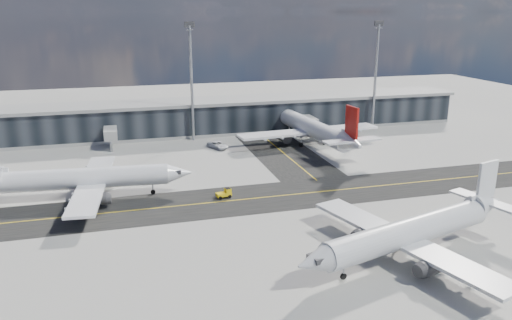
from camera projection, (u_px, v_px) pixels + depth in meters
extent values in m
plane|color=gray|center=(238.00, 209.00, 81.87)|extent=(300.00, 300.00, 0.00)
cube|color=black|center=(233.00, 200.00, 85.57)|extent=(180.00, 14.00, 0.02)
cube|color=black|center=(277.00, 148.00, 118.81)|extent=(14.00, 50.00, 0.02)
cube|color=yellow|center=(233.00, 200.00, 85.56)|extent=(180.00, 0.25, 0.01)
cube|color=yellow|center=(277.00, 148.00, 118.80)|extent=(0.25, 50.00, 0.01)
cube|color=black|center=(189.00, 119.00, 131.52)|extent=(150.00, 12.00, 8.00)
cube|color=gray|center=(188.00, 102.00, 130.27)|extent=(152.00, 13.00, 0.80)
cube|color=gray|center=(190.00, 132.00, 132.55)|extent=(150.00, 12.20, 0.80)
cube|color=gray|center=(111.00, 132.00, 119.15)|extent=(3.00, 10.00, 2.40)
cylinder|color=gray|center=(111.00, 147.00, 115.19)|extent=(0.60, 0.60, 2.40)
cube|color=gray|center=(306.00, 120.00, 131.97)|extent=(3.00, 10.00, 2.40)
cylinder|color=gray|center=(313.00, 133.00, 128.01)|extent=(0.60, 0.60, 2.40)
cylinder|color=gray|center=(192.00, 84.00, 122.21)|extent=(0.70, 0.70, 28.00)
cube|color=#2D2D30|center=(189.00, 25.00, 118.15)|extent=(2.50, 0.50, 1.40)
cylinder|color=gray|center=(375.00, 78.00, 135.03)|extent=(0.70, 0.70, 28.00)
cube|color=#2D2D30|center=(379.00, 23.00, 130.97)|extent=(2.50, 0.50, 1.40)
cylinder|color=white|center=(87.00, 178.00, 85.71)|extent=(27.73, 6.21, 3.67)
cone|color=white|center=(178.00, 173.00, 88.35)|extent=(4.91, 4.08, 3.67)
cube|color=white|center=(93.00, 183.00, 86.13)|extent=(7.47, 31.46, 0.46)
cylinder|color=#2D2D30|center=(103.00, 178.00, 91.76)|extent=(4.03, 2.46, 2.11)
cylinder|color=#2D2D30|center=(95.00, 199.00, 81.38)|extent=(4.03, 2.46, 2.11)
cube|color=silver|center=(102.00, 174.00, 91.55)|extent=(1.86, 0.54, 0.73)
cube|color=silver|center=(94.00, 195.00, 81.17)|extent=(1.86, 0.54, 0.73)
cube|color=#2D2D30|center=(176.00, 171.00, 88.16)|extent=(2.01, 2.18, 0.64)
cylinder|color=gray|center=(153.00, 188.00, 88.30)|extent=(0.24, 0.24, 1.83)
cylinder|color=black|center=(153.00, 192.00, 88.50)|extent=(0.85, 0.40, 0.83)
cylinder|color=black|center=(85.00, 190.00, 89.05)|extent=(1.05, 0.55, 1.01)
cylinder|color=black|center=(81.00, 201.00, 83.86)|extent=(1.05, 0.55, 1.01)
cylinder|color=white|center=(311.00, 128.00, 120.25)|extent=(7.18, 31.86, 4.21)
cone|color=white|center=(281.00, 114.00, 136.28)|extent=(4.69, 5.64, 4.21)
cone|color=white|center=(352.00, 143.00, 103.57)|extent=(4.79, 6.69, 4.21)
cube|color=white|center=(309.00, 131.00, 121.50)|extent=(36.15, 8.63, 0.53)
cylinder|color=#2D2D30|center=(284.00, 137.00, 120.60)|extent=(2.83, 4.63, 2.42)
cylinder|color=#2D2D30|center=(330.00, 133.00, 124.93)|extent=(2.83, 4.63, 2.42)
cube|color=silver|center=(284.00, 134.00, 120.36)|extent=(0.62, 2.14, 0.84)
cube|color=silver|center=(330.00, 129.00, 124.69)|extent=(0.62, 2.14, 0.84)
cube|color=#AB110B|center=(352.00, 122.00, 102.78)|extent=(0.89, 4.45, 6.53)
cube|color=white|center=(352.00, 140.00, 103.39)|extent=(12.86, 4.13, 0.37)
cube|color=#2D2D30|center=(282.00, 113.00, 135.69)|extent=(2.51, 2.32, 0.74)
cylinder|color=gray|center=(289.00, 129.00, 132.41)|extent=(0.28, 0.28, 2.11)
cylinder|color=black|center=(289.00, 132.00, 132.63)|extent=(0.46, 0.98, 0.95)
cylinder|color=black|center=(301.00, 145.00, 119.26)|extent=(0.63, 1.20, 1.16)
cylinder|color=black|center=(324.00, 142.00, 121.43)|extent=(0.63, 1.20, 1.16)
cylinder|color=silver|center=(409.00, 232.00, 64.77)|extent=(27.22, 10.94, 3.64)
cone|color=silver|center=(314.00, 262.00, 57.06)|extent=(5.36, 4.74, 3.64)
cone|color=silver|center=(486.00, 204.00, 72.55)|extent=(6.24, 4.99, 3.64)
cube|color=silver|center=(403.00, 240.00, 64.57)|extent=(12.81, 30.96, 0.45)
cylinder|color=#2D2D30|center=(432.00, 266.00, 59.94)|extent=(4.24, 3.05, 2.09)
cylinder|color=#2D2D30|center=(368.00, 233.00, 68.87)|extent=(4.24, 3.05, 2.09)
cube|color=silver|center=(432.00, 261.00, 59.73)|extent=(1.85, 0.85, 0.73)
cube|color=silver|center=(368.00, 228.00, 68.66)|extent=(1.85, 0.85, 0.73)
cube|color=silver|center=(487.00, 180.00, 71.23)|extent=(3.78, 1.44, 5.63)
cube|color=silver|center=(486.00, 201.00, 72.39)|extent=(5.43, 11.19, 0.32)
cube|color=#2D2D30|center=(318.00, 258.00, 57.18)|extent=(2.29, 2.42, 0.64)
cylinder|color=gray|center=(344.00, 271.00, 60.05)|extent=(0.27, 0.27, 1.82)
cylinder|color=black|center=(343.00, 276.00, 60.25)|extent=(0.87, 0.53, 0.82)
cylinder|color=black|center=(428.00, 261.00, 63.88)|extent=(1.09, 0.71, 1.00)
cylinder|color=black|center=(396.00, 244.00, 68.35)|extent=(1.09, 0.71, 1.00)
cube|color=yellow|center=(224.00, 194.00, 86.64)|extent=(2.81, 1.67, 0.61)
cube|color=yellow|center=(228.00, 190.00, 86.81)|extent=(1.15, 1.29, 0.79)
cube|color=black|center=(228.00, 189.00, 86.72)|extent=(1.06, 1.23, 0.22)
cylinder|color=black|center=(227.00, 194.00, 87.60)|extent=(0.64, 0.32, 0.61)
cylinder|color=black|center=(230.00, 196.00, 86.61)|extent=(0.64, 0.32, 0.61)
cylinder|color=black|center=(218.00, 196.00, 86.87)|extent=(0.64, 0.32, 0.61)
cylinder|color=black|center=(220.00, 198.00, 85.89)|extent=(0.64, 0.32, 0.61)
imported|color=white|center=(218.00, 145.00, 118.17)|extent=(4.96, 6.43, 1.62)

